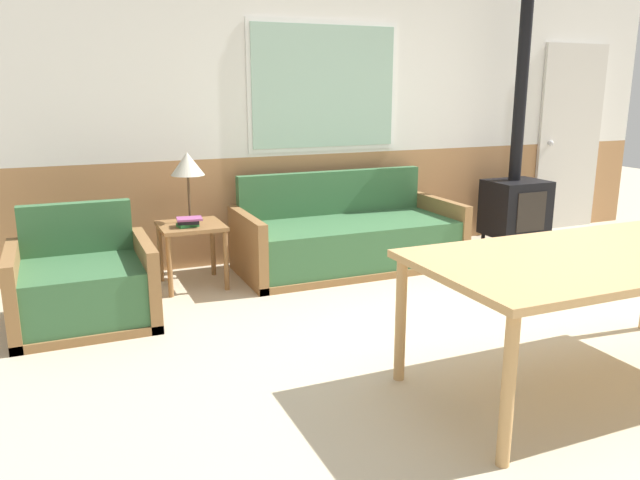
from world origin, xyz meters
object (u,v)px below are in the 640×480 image
Objects in this scene: table_lamp at (187,166)px; dining_table at (601,264)px; armchair at (83,288)px; wood_stove at (516,191)px; side_table at (191,235)px; couch at (348,240)px.

table_lamp reaches higher than dining_table.
armchair is 4.26m from wood_stove.
side_table is 0.26× the size of dining_table.
dining_table is at bearing -53.87° from armchair.
table_lamp is (0.01, 0.09, 0.55)m from side_table.
table_lamp is 0.23× the size of wood_stove.
couch is 0.98× the size of dining_table.
dining_table is (0.25, -2.55, 0.43)m from couch.
table_lamp is at bearing 175.14° from couch.
side_table is at bearing 17.24° from armchair.
dining_table is at bearing -84.32° from couch.
wood_stove reaches higher than table_lamp.
couch is at bearing -176.62° from wood_stove.
wood_stove is (3.33, -0.00, -0.42)m from table_lamp.
armchair is 1.03m from side_table.
side_table is (-1.39, 0.03, 0.17)m from couch.
couch is 2.31m from armchair.
couch is 3.82× the size of side_table.
wood_stove reaches higher than armchair.
wood_stove is at bearing 3.38° from couch.
armchair is at bearing -144.40° from table_lamp.
table_lamp is at bearing 80.66° from side_table.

